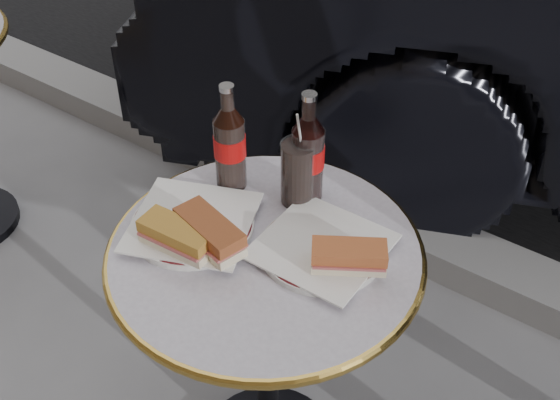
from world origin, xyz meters
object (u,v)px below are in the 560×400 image
Objects in this scene: bistro_table at (267,365)px; plate_left at (193,225)px; plate_right at (322,249)px; cola_glass at (298,173)px; cola_bottle_right at (308,147)px; cola_bottle_left at (229,137)px.

plate_left is (-0.15, -0.03, 0.37)m from bistro_table.
bistro_table is at bearing -149.30° from plate_right.
cola_bottle_right is at bearing 72.84° from cola_glass.
plate_left is at bearing -121.32° from cola_bottle_right.
cola_glass is (0.14, 0.04, -0.05)m from cola_bottle_left.
plate_right is (0.09, 0.06, 0.37)m from bistro_table.
cola_glass is (-0.03, 0.16, 0.44)m from bistro_table.
plate_right is at bearing 20.01° from plate_left.
cola_bottle_right is at bearing 58.68° from plate_left.
bistro_table is 3.07× the size of plate_right.
cola_bottle_right reaches higher than cola_glass.
cola_glass is (0.12, 0.19, 0.07)m from plate_left.
bistro_table is 0.52m from cola_bottle_right.
plate_right is at bearing -13.47° from cola_bottle_left.
cola_bottle_left is at bearing -166.30° from cola_glass.
cola_bottle_left reaches higher than plate_left.
cola_bottle_left is at bearing -158.73° from cola_bottle_right.
cola_bottle_right is (-0.12, 0.12, 0.12)m from plate_right.
plate_left is at bearing -159.99° from plate_right.
cola_bottle_left is 1.68× the size of cola_glass.
cola_bottle_right reaches higher than bistro_table.
cola_glass reaches higher than plate_left.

